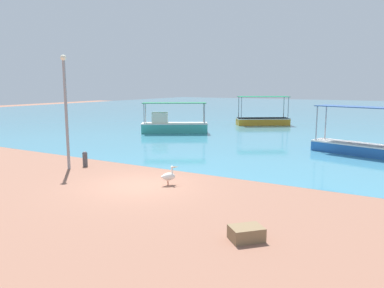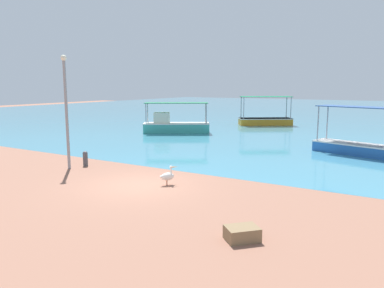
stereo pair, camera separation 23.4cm
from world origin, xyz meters
The scene contains 9 objects.
ground centered at (0.00, 0.00, 0.00)m, with size 120.00×120.00×0.00m, color #8D5E4A.
harbor_water centered at (0.00, 48.00, 0.00)m, with size 110.00×90.00×0.00m, color teal.
fishing_boat_near_right centered at (7.55, 11.79, 0.53)m, with size 6.77×3.25×2.82m.
fishing_boat_outer centered at (-3.48, 24.80, 0.55)m, with size 5.36×4.39×2.89m.
fishing_boat_center centered at (-8.04, 14.92, 0.67)m, with size 5.61×4.30×2.56m.
pelican centered at (1.02, 0.65, 0.38)m, with size 0.58×0.70×0.80m.
lamp_post centered at (-4.87, 0.70, 3.09)m, with size 0.28×0.28×5.47m.
mooring_bollard centered at (-4.63, 1.53, 0.41)m, with size 0.25×0.25×0.77m.
cargo_crate centered at (5.85, -2.91, 0.19)m, with size 0.86×0.63×0.37m, color olive.
Camera 1 is at (9.32, -11.80, 4.10)m, focal length 35.00 mm.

